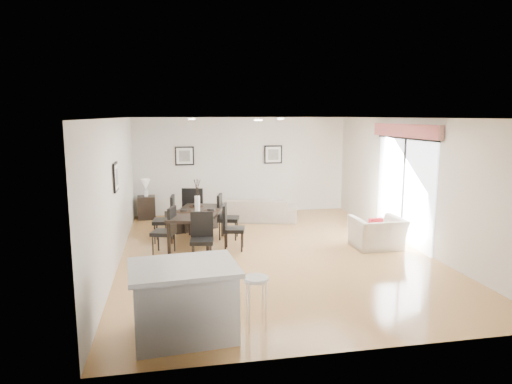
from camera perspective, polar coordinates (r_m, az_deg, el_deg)
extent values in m
plane|color=tan|center=(9.33, 2.14, -7.58)|extent=(8.00, 8.00, 0.00)
cube|color=beige|center=(12.92, -1.78, 3.33)|extent=(6.00, 0.04, 2.70)
cube|color=beige|center=(5.29, 11.96, -5.99)|extent=(6.00, 0.04, 2.70)
cube|color=beige|center=(8.86, -17.08, 0.04)|extent=(0.04, 8.00, 2.70)
cube|color=beige|center=(10.12, 18.98, 1.09)|extent=(0.04, 8.00, 2.70)
cube|color=white|center=(8.92, 2.25, 9.23)|extent=(6.00, 8.00, 0.02)
imported|color=gray|center=(12.01, 0.08, -2.19)|extent=(2.22, 1.30, 0.61)
imported|color=beige|center=(9.89, 14.94, -4.96)|extent=(1.01, 0.89, 0.65)
imported|color=#2D4F22|center=(13.09, 26.29, -2.00)|extent=(0.50, 0.50, 0.70)
cube|color=black|center=(9.73, -7.32, -2.60)|extent=(1.37, 1.97, 0.06)
cylinder|color=black|center=(9.14, -10.84, -5.90)|extent=(0.07, 0.07, 0.68)
cylinder|color=black|center=(10.69, -8.28, -3.56)|extent=(0.07, 0.07, 0.68)
cylinder|color=black|center=(8.95, -6.06, -6.11)|extent=(0.07, 0.07, 0.68)
cylinder|color=black|center=(10.53, -4.19, -3.69)|extent=(0.07, 0.07, 0.68)
cube|color=black|center=(9.35, -11.50, -5.00)|extent=(0.54, 0.54, 0.07)
cube|color=black|center=(9.23, -10.45, -3.42)|extent=(0.18, 0.43, 0.52)
cylinder|color=black|center=(9.61, -12.10, -6.06)|extent=(0.03, 0.03, 0.39)
cylinder|color=black|center=(9.51, -10.17, -6.17)|extent=(0.03, 0.03, 0.39)
cylinder|color=black|center=(9.31, -12.77, -6.60)|extent=(0.03, 0.03, 0.39)
cylinder|color=black|center=(9.20, -10.78, -6.72)|extent=(0.03, 0.03, 0.39)
cube|color=black|center=(10.21, -11.45, -3.61)|extent=(0.51, 0.51, 0.08)
cube|color=black|center=(10.12, -10.39, -2.00)|extent=(0.11, 0.46, 0.55)
cylinder|color=black|center=(10.46, -12.27, -4.72)|extent=(0.04, 0.04, 0.42)
cylinder|color=black|center=(10.42, -10.31, -4.71)|extent=(0.04, 0.04, 0.42)
cylinder|color=black|center=(10.12, -12.54, -5.22)|extent=(0.04, 0.04, 0.42)
cylinder|color=black|center=(10.07, -10.51, -5.21)|extent=(0.04, 0.04, 0.42)
cube|color=black|center=(9.43, -2.77, -4.71)|extent=(0.51, 0.51, 0.07)
cube|color=black|center=(9.38, -3.91, -3.10)|extent=(0.15, 0.43, 0.51)
cylinder|color=black|center=(9.32, -1.80, -6.36)|extent=(0.03, 0.03, 0.39)
cylinder|color=black|center=(9.34, -3.86, -6.33)|extent=(0.03, 0.03, 0.39)
cylinder|color=black|center=(9.64, -1.68, -5.81)|extent=(0.03, 0.03, 0.39)
cylinder|color=black|center=(9.66, -3.67, -5.79)|extent=(0.03, 0.03, 0.39)
cube|color=black|center=(10.28, -3.46, -3.37)|extent=(0.55, 0.55, 0.08)
cube|color=black|center=(10.25, -4.57, -1.80)|extent=(0.17, 0.45, 0.54)
cylinder|color=black|center=(10.15, -2.58, -4.96)|extent=(0.04, 0.04, 0.41)
cylinder|color=black|center=(10.20, -4.56, -4.92)|extent=(0.04, 0.04, 0.41)
cylinder|color=black|center=(10.49, -2.37, -4.48)|extent=(0.04, 0.04, 0.41)
cylinder|color=black|center=(10.54, -4.29, -4.44)|extent=(0.04, 0.04, 0.41)
cube|color=black|center=(8.65, -6.79, -6.10)|extent=(0.47, 0.47, 0.07)
cube|color=black|center=(8.76, -6.77, -4.08)|extent=(0.43, 0.10, 0.51)
cylinder|color=black|center=(8.56, -7.94, -7.90)|extent=(0.03, 0.03, 0.39)
cylinder|color=black|center=(8.88, -7.80, -7.26)|extent=(0.03, 0.03, 0.39)
cylinder|color=black|center=(8.54, -5.68, -7.89)|extent=(0.03, 0.03, 0.39)
cylinder|color=black|center=(8.86, -5.63, -7.24)|extent=(0.03, 0.03, 0.39)
cube|color=black|center=(10.94, -7.68, -2.46)|extent=(0.60, 0.60, 0.08)
cube|color=black|center=(10.68, -7.94, -1.08)|extent=(0.49, 0.18, 0.58)
cylinder|color=black|center=(11.14, -6.49, -3.61)|extent=(0.04, 0.04, 0.45)
cylinder|color=black|center=(10.78, -6.85, -4.07)|extent=(0.04, 0.04, 0.45)
cylinder|color=black|center=(11.22, -8.41, -3.57)|extent=(0.04, 0.04, 0.45)
cylinder|color=black|center=(10.86, -8.84, -4.02)|extent=(0.04, 0.04, 0.45)
cylinder|color=white|center=(9.69, -7.34, -1.46)|extent=(0.11, 0.11, 0.33)
cylinder|color=black|center=(9.74, -5.64, -2.34)|extent=(0.32, 0.32, 0.01)
cylinder|color=black|center=(9.74, -5.65, -2.18)|extent=(0.17, 0.17, 0.05)
cylinder|color=black|center=(10.24, -7.50, -1.80)|extent=(0.32, 0.32, 0.01)
cylinder|color=black|center=(10.23, -7.51, -1.64)|extent=(0.17, 0.17, 0.05)
cylinder|color=black|center=(9.71, -9.01, -2.45)|extent=(0.32, 0.32, 0.01)
cylinder|color=black|center=(9.71, -9.01, -2.29)|extent=(0.17, 0.17, 0.05)
cylinder|color=black|center=(9.21, -7.12, -3.06)|extent=(0.32, 0.32, 0.01)
cylinder|color=black|center=(9.21, -7.13, -2.89)|extent=(0.17, 0.17, 0.05)
cube|color=black|center=(11.31, -8.07, -3.44)|extent=(1.29, 1.06, 0.45)
cube|color=black|center=(12.60, -13.52, -1.89)|extent=(0.48, 0.48, 0.61)
cylinder|color=white|center=(12.53, -13.59, -0.08)|extent=(0.11, 0.11, 0.20)
cone|color=#F0E3D0|center=(12.50, -13.63, 0.95)|extent=(0.24, 0.24, 0.26)
cube|color=#A2141B|center=(9.72, 14.73, -4.03)|extent=(0.30, 0.13, 0.29)
cube|color=silver|center=(5.93, -8.96, -13.55)|extent=(1.30, 1.02, 0.86)
cube|color=silver|center=(5.77, -9.08, -9.31)|extent=(1.41, 1.13, 0.06)
cylinder|color=white|center=(5.93, 0.01, -10.81)|extent=(0.32, 0.32, 0.05)
cylinder|color=silver|center=(6.17, 0.82, -13.38)|extent=(0.02, 0.02, 0.69)
cylinder|color=silver|center=(6.14, -1.20, -13.53)|extent=(0.02, 0.02, 0.69)
cylinder|color=silver|center=(5.94, -0.85, -14.33)|extent=(0.02, 0.02, 0.69)
cylinder|color=silver|center=(5.98, 1.25, -14.17)|extent=(0.02, 0.02, 0.69)
cube|color=black|center=(12.72, -8.92, 4.48)|extent=(0.52, 0.03, 0.52)
cube|color=white|center=(12.72, -8.92, 4.48)|extent=(0.44, 0.04, 0.44)
cube|color=#5D5D58|center=(12.72, -8.92, 4.48)|extent=(0.30, 0.04, 0.30)
cube|color=black|center=(13.04, 2.16, 4.71)|extent=(0.52, 0.03, 0.52)
cube|color=white|center=(13.04, 2.16, 4.71)|extent=(0.44, 0.04, 0.44)
cube|color=#5D5D58|center=(13.04, 2.16, 4.71)|extent=(0.30, 0.04, 0.30)
cube|color=black|center=(8.62, -17.12, 1.80)|extent=(0.03, 0.52, 0.52)
cube|color=white|center=(8.62, -17.12, 1.80)|extent=(0.04, 0.44, 0.44)
cube|color=#5D5D58|center=(8.62, -17.12, 1.80)|extent=(0.04, 0.30, 0.30)
cube|color=white|center=(10.41, 18.01, 0.10)|extent=(0.02, 2.40, 2.25)
cube|color=black|center=(10.40, 17.91, 0.10)|extent=(0.03, 0.05, 2.25)
cube|color=black|center=(10.28, 18.24, 6.41)|extent=(0.03, 2.50, 0.05)
cube|color=maroon|center=(10.25, 18.09, 7.30)|extent=(0.10, 2.70, 0.28)
plane|color=gray|center=(11.72, 26.45, -5.03)|extent=(6.00, 6.00, 0.00)
cube|color=brown|center=(14.06, 24.31, 1.55)|extent=(0.35, 0.35, 2.00)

